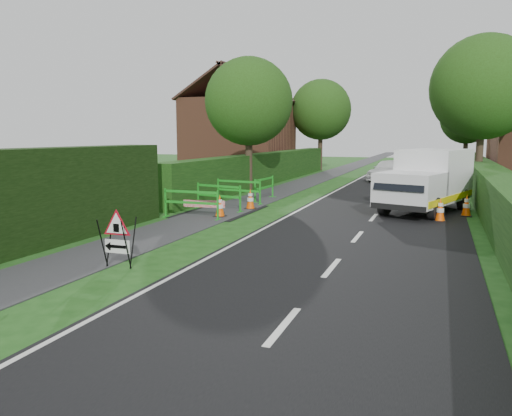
# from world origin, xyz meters

# --- Properties ---
(ground) EXTENTS (120.00, 120.00, 0.00)m
(ground) POSITION_xyz_m (0.00, 0.00, 0.00)
(ground) COLOR #194714
(ground) RESTS_ON ground
(road_surface) EXTENTS (6.00, 90.00, 0.02)m
(road_surface) POSITION_xyz_m (2.50, 35.00, 0.00)
(road_surface) COLOR black
(road_surface) RESTS_ON ground
(footpath) EXTENTS (2.00, 90.00, 0.02)m
(footpath) POSITION_xyz_m (-3.00, 35.00, 0.01)
(footpath) COLOR #2D2D30
(footpath) RESTS_ON ground
(hedge_west_far) EXTENTS (1.00, 24.00, 1.80)m
(hedge_west_far) POSITION_xyz_m (-5.00, 22.00, 0.00)
(hedge_west_far) COLOR #14380F
(hedge_west_far) RESTS_ON ground
(hedge_east) EXTENTS (1.20, 50.00, 1.50)m
(hedge_east) POSITION_xyz_m (6.50, 16.00, 0.00)
(hedge_east) COLOR #14380F
(hedge_east) RESTS_ON ground
(house_west) EXTENTS (7.50, 7.40, 7.88)m
(house_west) POSITION_xyz_m (-10.00, 30.00, 2.90)
(house_west) COLOR brown
(house_west) RESTS_ON ground
(tree_nw) EXTENTS (4.40, 4.40, 6.70)m
(tree_nw) POSITION_xyz_m (-4.60, 18.00, 4.48)
(tree_nw) COLOR #2D2116
(tree_nw) RESTS_ON ground
(tree_ne) EXTENTS (5.20, 5.20, 7.79)m
(tree_ne) POSITION_xyz_m (6.40, 22.00, 5.17)
(tree_ne) COLOR #2D2116
(tree_ne) RESTS_ON ground
(tree_fw) EXTENTS (4.80, 4.80, 7.24)m
(tree_fw) POSITION_xyz_m (-4.60, 34.00, 4.83)
(tree_fw) COLOR #2D2116
(tree_fw) RESTS_ON ground
(tree_fe) EXTENTS (4.20, 4.20, 6.33)m
(tree_fe) POSITION_xyz_m (6.40, 38.00, 4.22)
(tree_fe) COLOR #2D2116
(tree_fe) RESTS_ON ground
(triangle_sign) EXTENTS (0.76, 0.76, 1.07)m
(triangle_sign) POSITION_xyz_m (-1.82, 2.93, 0.75)
(triangle_sign) COLOR black
(triangle_sign) RESTS_ON ground
(works_van) EXTENTS (3.41, 5.37, 2.29)m
(works_van) POSITION_xyz_m (4.16, 13.62, 1.22)
(works_van) COLOR silver
(works_van) RESTS_ON ground
(traffic_cone_0) EXTENTS (0.38, 0.38, 0.79)m
(traffic_cone_0) POSITION_xyz_m (4.64, 11.56, 0.39)
(traffic_cone_0) COLOR black
(traffic_cone_0) RESTS_ON ground
(traffic_cone_1) EXTENTS (0.38, 0.38, 0.79)m
(traffic_cone_1) POSITION_xyz_m (5.50, 12.98, 0.39)
(traffic_cone_1) COLOR black
(traffic_cone_1) RESTS_ON ground
(traffic_cone_2) EXTENTS (0.38, 0.38, 0.79)m
(traffic_cone_2) POSITION_xyz_m (4.55, 15.88, 0.39)
(traffic_cone_2) COLOR black
(traffic_cone_2) RESTS_ON ground
(traffic_cone_3) EXTENTS (0.38, 0.38, 0.79)m
(traffic_cone_3) POSITION_xyz_m (-2.55, 9.87, 0.39)
(traffic_cone_3) COLOR black
(traffic_cone_3) RESTS_ON ground
(traffic_cone_4) EXTENTS (0.38, 0.38, 0.79)m
(traffic_cone_4) POSITION_xyz_m (-2.22, 11.97, 0.39)
(traffic_cone_4) COLOR black
(traffic_cone_4) RESTS_ON ground
(ped_barrier_0) EXTENTS (2.06, 0.37, 1.00)m
(ped_barrier_0) POSITION_xyz_m (-3.32, 9.22, 0.63)
(ped_barrier_0) COLOR #1B991F
(ped_barrier_0) RESTS_ON ground
(ped_barrier_1) EXTENTS (2.09, 0.81, 1.00)m
(ped_barrier_1) POSITION_xyz_m (-3.23, 11.27, 0.63)
(ped_barrier_1) COLOR #1B991F
(ped_barrier_1) RESTS_ON ground
(ped_barrier_2) EXTENTS (2.09, 0.61, 1.00)m
(ped_barrier_2) POSITION_xyz_m (-3.25, 13.31, 0.63)
(ped_barrier_2) COLOR #1B991F
(ped_barrier_2) RESTS_ON ground
(ped_barrier_3) EXTENTS (0.46, 2.08, 1.00)m
(ped_barrier_3) POSITION_xyz_m (-2.62, 14.75, 0.63)
(ped_barrier_3) COLOR #1B991F
(ped_barrier_3) RESTS_ON ground
(redwhite_plank) EXTENTS (1.49, 0.27, 0.25)m
(redwhite_plank) POSITION_xyz_m (-3.11, 9.77, 0.00)
(redwhite_plank) COLOR red
(redwhite_plank) RESTS_ON ground
(hatchback_car) EXTENTS (2.64, 4.31, 1.37)m
(hatchback_car) POSITION_xyz_m (1.61, 25.94, 0.69)
(hatchback_car) COLOR white
(hatchback_car) RESTS_ON ground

